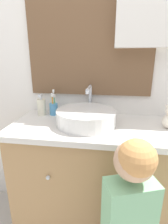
% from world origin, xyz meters
% --- Properties ---
extents(wall_back, '(3.20, 0.18, 2.50)m').
position_xyz_m(wall_back, '(0.03, 0.62, 1.30)').
color(wall_back, silver).
rests_on(wall_back, ground_plane).
extents(vanity_counter, '(1.09, 0.51, 0.87)m').
position_xyz_m(vanity_counter, '(0.00, 0.35, 0.44)').
color(vanity_counter, '#A37A4C').
rests_on(vanity_counter, ground_plane).
extents(sink_basin, '(0.38, 0.44, 0.23)m').
position_xyz_m(sink_basin, '(-0.06, 0.36, 0.92)').
color(sink_basin, silver).
rests_on(sink_basin, vanity_counter).
extents(toothbrush_holder, '(0.06, 0.06, 0.19)m').
position_xyz_m(toothbrush_holder, '(-0.33, 0.51, 0.92)').
color(toothbrush_holder, '#4C93C6').
rests_on(toothbrush_holder, vanity_counter).
extents(soap_dispenser, '(0.06, 0.06, 0.16)m').
position_xyz_m(soap_dispenser, '(-0.41, 0.49, 0.93)').
color(soap_dispenser, beige).
rests_on(soap_dispenser, vanity_counter).
extents(child_figure, '(0.25, 0.49, 0.99)m').
position_xyz_m(child_figure, '(0.19, -0.07, 0.58)').
color(child_figure, slate).
rests_on(child_figure, ground_plane).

